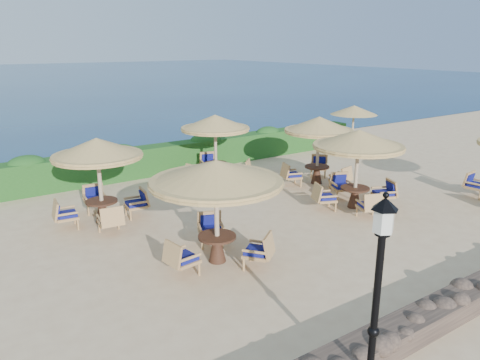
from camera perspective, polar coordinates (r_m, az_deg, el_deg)
ground at (r=15.47m, az=7.88°, el=-3.99°), size 120.00×120.00×0.00m
hedge at (r=20.95m, az=-5.34°, el=3.19°), size 18.00×0.90×1.20m
lamp_post at (r=7.40m, az=16.17°, el=-15.05°), size 0.44×0.44×3.31m
extra_parasol at (r=23.95m, az=13.72°, el=8.27°), size 2.30×2.30×2.41m
cafe_set_0 at (r=11.34m, az=-2.91°, el=-0.72°), size 3.31×3.31×2.65m
cafe_set_1 at (r=15.78m, az=14.16°, el=3.16°), size 2.99×2.99×2.65m
cafe_set_3 at (r=14.64m, az=-16.87°, el=1.63°), size 2.86×2.86×2.65m
cafe_set_4 at (r=18.59m, az=-3.02°, el=5.65°), size 2.81×2.81×2.65m
cafe_set_5 at (r=18.33m, az=9.55°, el=5.24°), size 2.78×2.78×2.65m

